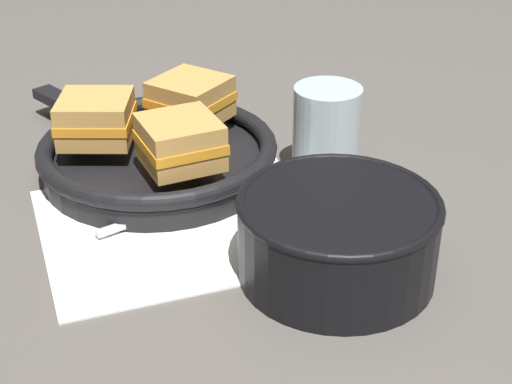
# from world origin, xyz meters

# --- Properties ---
(ground_plane) EXTENTS (4.00, 4.00, 0.00)m
(ground_plane) POSITION_xyz_m (0.00, 0.00, 0.00)
(ground_plane) COLOR #56514C
(napkin) EXTENTS (0.30, 0.26, 0.00)m
(napkin) POSITION_xyz_m (-0.05, 0.02, 0.00)
(napkin) COLOR white
(napkin) RESTS_ON ground_plane
(soup_bowl) EXTENTS (0.17, 0.17, 0.08)m
(soup_bowl) POSITION_xyz_m (0.07, -0.09, 0.04)
(soup_bowl) COLOR black
(soup_bowl) RESTS_ON ground_plane
(spoon) EXTENTS (0.15, 0.08, 0.01)m
(spoon) POSITION_xyz_m (-0.03, 0.05, 0.01)
(spoon) COLOR silver
(spoon) RESTS_ON napkin
(skillet) EXTENTS (0.26, 0.32, 0.04)m
(skillet) POSITION_xyz_m (-0.07, 0.12, 0.02)
(skillet) COLOR black
(skillet) RESTS_ON ground_plane
(sandwich_near_left) EXTENTS (0.09, 0.09, 0.05)m
(sandwich_near_left) POSITION_xyz_m (-0.12, 0.14, 0.06)
(sandwich_near_left) COLOR #C18E47
(sandwich_near_left) RESTS_ON skillet
(sandwich_near_right) EXTENTS (0.09, 0.09, 0.05)m
(sandwich_near_right) POSITION_xyz_m (-0.05, 0.06, 0.06)
(sandwich_near_right) COLOR #C18E47
(sandwich_near_right) RESTS_ON skillet
(sandwich_far_left) EXTENTS (0.10, 0.10, 0.05)m
(sandwich_far_left) POSITION_xyz_m (-0.02, 0.17, 0.06)
(sandwich_far_left) COLOR #C18E47
(sandwich_far_left) RESTS_ON skillet
(drinking_glass) EXTENTS (0.07, 0.07, 0.10)m
(drinking_glass) POSITION_xyz_m (0.11, 0.09, 0.05)
(drinking_glass) COLOR silver
(drinking_glass) RESTS_ON ground_plane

